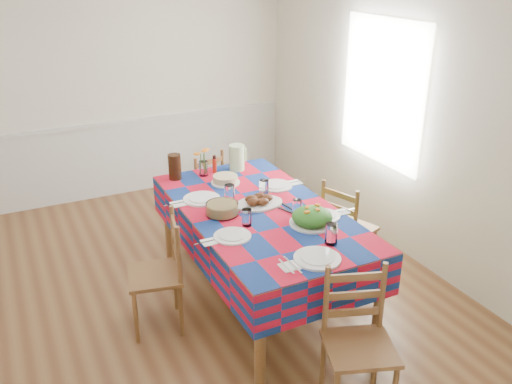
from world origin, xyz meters
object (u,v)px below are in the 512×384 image
at_px(chair_right, 346,230).
at_px(dining_table, 260,220).
at_px(tea_pitcher, 175,167).
at_px(chair_near, 358,343).
at_px(meat_platter, 259,201).
at_px(chair_far, 203,193).
at_px(green_pitcher, 237,158).
at_px(chair_left, 160,274).

bearing_deg(chair_right, dining_table, 69.38).
xyz_separation_m(tea_pitcher, chair_near, (0.42, -2.28, -0.48)).
bearing_deg(chair_right, meat_platter, 63.89).
distance_m(meat_platter, chair_far, 1.35).
distance_m(tea_pitcher, chair_far, 0.78).
relative_size(chair_near, chair_far, 1.06).
bearing_deg(chair_far, chair_right, 103.56).
xyz_separation_m(green_pitcher, chair_left, (-1.06, -0.90, -0.49)).
bearing_deg(chair_far, chair_left, 39.26).
distance_m(tea_pitcher, chair_right, 1.65).
relative_size(meat_platter, chair_right, 0.44).
relative_size(chair_left, chair_right, 1.02).
xyz_separation_m(meat_platter, chair_right, (0.83, -0.09, -0.41)).
bearing_deg(chair_near, chair_far, 109.45).
bearing_deg(meat_platter, chair_far, 90.83).
relative_size(chair_far, chair_left, 0.96).
bearing_deg(chair_left, chair_right, 101.65).
bearing_deg(green_pitcher, meat_platter, -101.81).
relative_size(chair_far, chair_right, 0.98).
relative_size(tea_pitcher, chair_far, 0.26).
bearing_deg(chair_near, chair_left, 142.41).
distance_m(tea_pitcher, chair_left, 1.15).
xyz_separation_m(green_pitcher, chair_right, (0.66, -0.90, -0.50)).
xyz_separation_m(chair_left, chair_right, (1.72, -0.01, -0.01)).
bearing_deg(tea_pitcher, dining_table, -66.55).
bearing_deg(chair_near, green_pitcher, 104.68).
xyz_separation_m(dining_table, chair_right, (0.86, -0.01, -0.28)).
bearing_deg(meat_platter, tea_pitcher, 117.10).
relative_size(dining_table, tea_pitcher, 9.11).
bearing_deg(chair_near, chair_right, 77.14).
height_order(chair_left, chair_right, chair_left).
bearing_deg(chair_left, dining_table, 102.43).
bearing_deg(chair_near, meat_platter, 108.75).
bearing_deg(green_pitcher, chair_near, -94.74).
height_order(meat_platter, chair_near, chair_near).
distance_m(dining_table, green_pitcher, 0.94).
distance_m(chair_far, chair_left, 1.62).
bearing_deg(chair_right, chair_near, 128.06).
distance_m(dining_table, chair_near, 1.38).
bearing_deg(tea_pitcher, green_pitcher, -3.62).
xyz_separation_m(meat_platter, chair_near, (-0.02, -1.44, -0.39)).
height_order(meat_platter, chair_left, chair_left).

